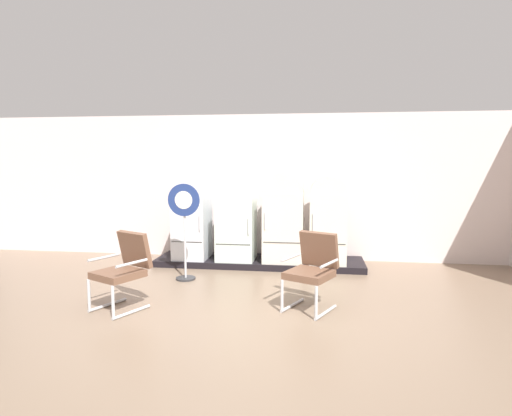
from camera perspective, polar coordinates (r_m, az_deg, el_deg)
ground at (r=5.22m, az=-4.00°, el=-15.76°), size 12.00×10.00×0.05m
back_wall at (r=8.47m, az=1.01°, el=2.91°), size 11.76×0.12×2.83m
display_plinth at (r=8.05m, az=0.45°, el=-7.17°), size 3.83×0.95×0.11m
refrigerator_0 at (r=8.07m, az=-8.54°, el=-1.19°), size 0.61×0.72×1.46m
refrigerator_1 at (r=7.87m, az=-2.63°, el=-1.52°), size 0.68×0.71×1.42m
refrigerator_2 at (r=7.70m, az=3.68°, el=-0.90°), size 0.72×0.62×1.62m
refrigerator_3 at (r=7.71m, az=9.57°, el=-1.13°), size 0.64×0.67×1.57m
armchair_left at (r=5.90m, az=-17.19°, el=-7.44°), size 0.77×0.82×1.00m
armchair_right at (r=5.68m, az=7.55°, el=-7.74°), size 0.77×0.82×1.00m
sign_stand at (r=7.01m, az=-9.51°, el=-2.82°), size 0.52×0.32×1.57m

